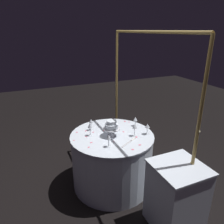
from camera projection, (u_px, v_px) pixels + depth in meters
ground_plane at (112, 182)px, 3.15m from camera, size 12.00×12.00×0.00m
decorative_arch at (147, 89)px, 2.86m from camera, size 1.96×0.05×2.08m
main_table at (112, 160)px, 3.01m from camera, size 1.12×1.12×0.78m
side_table at (176, 196)px, 2.35m from camera, size 0.52×0.52×0.78m
tiered_cake at (112, 126)px, 2.81m from camera, size 0.22×0.22×0.22m
wine_glass_0 at (90, 126)px, 2.82m from camera, size 0.06×0.06×0.18m
wine_glass_1 at (135, 119)px, 3.12m from camera, size 0.06×0.06×0.14m
wine_glass_2 at (147, 126)px, 2.86m from camera, size 0.07×0.07×0.15m
wine_glass_3 at (135, 127)px, 2.81m from camera, size 0.06×0.06×0.17m
wine_glass_4 at (109, 138)px, 2.55m from camera, size 0.06×0.06×0.16m
wine_glass_5 at (91, 122)px, 2.98m from camera, size 0.06×0.06×0.17m
cake_knife at (130, 142)px, 2.69m from camera, size 0.16×0.27×0.01m
rose_petal_0 at (123, 132)px, 2.96m from camera, size 0.04×0.03×0.00m
rose_petal_1 at (109, 125)px, 3.17m from camera, size 0.04×0.03×0.00m
rose_petal_2 at (74, 140)px, 2.73m from camera, size 0.03×0.03×0.00m
rose_petal_3 at (125, 121)px, 3.30m from camera, size 0.04×0.03×0.00m
rose_petal_4 at (91, 143)px, 2.68m from camera, size 0.03×0.04×0.00m
rose_petal_5 at (136, 137)px, 2.82m from camera, size 0.05×0.05×0.00m
rose_petal_6 at (129, 122)px, 3.27m from camera, size 0.02×0.02×0.00m
rose_petal_7 at (86, 131)px, 2.98m from camera, size 0.04×0.03×0.00m
rose_petal_8 at (140, 145)px, 2.62m from camera, size 0.04×0.04×0.00m
rose_petal_9 at (114, 141)px, 2.71m from camera, size 0.03×0.02×0.00m
rose_petal_10 at (77, 132)px, 2.94m from camera, size 0.04×0.03×0.00m
rose_petal_11 at (104, 131)px, 2.99m from camera, size 0.04×0.04×0.00m
rose_petal_12 at (117, 126)px, 3.15m from camera, size 0.04×0.03×0.00m
rose_petal_13 at (86, 137)px, 2.83m from camera, size 0.04×0.04×0.00m
rose_petal_14 at (133, 149)px, 2.52m from camera, size 0.04×0.04×0.00m
rose_petal_15 at (93, 132)px, 2.95m from camera, size 0.03×0.04×0.00m
rose_petal_16 at (89, 147)px, 2.57m from camera, size 0.03×0.04×0.00m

